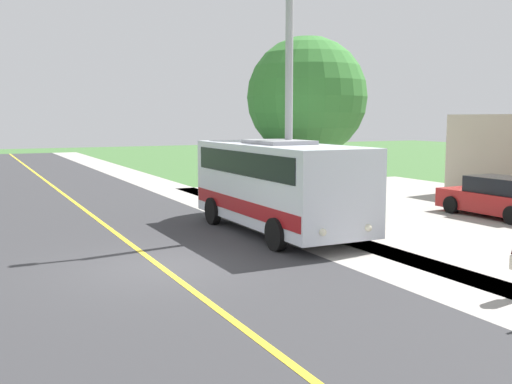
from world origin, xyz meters
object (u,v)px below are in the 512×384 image
shuttle_bus_front (278,182)px  street_light_pole (286,76)px  tree_curbside (307,97)px  parked_car_near (500,198)px

shuttle_bus_front → street_light_pole: bearing=-157.9°
tree_curbside → street_light_pole: bearing=49.2°
parked_car_near → tree_curbside: size_ratio=0.68×
parked_car_near → street_light_pole: bearing=-7.6°
street_light_pole → parked_car_near: street_light_pole is taller
parked_car_near → tree_curbside: 7.83m
shuttle_bus_front → parked_car_near: bearing=173.5°
parked_car_near → tree_curbside: (5.69, -4.00, 3.61)m
street_light_pole → parked_car_near: bearing=172.4°
shuttle_bus_front → tree_curbside: size_ratio=1.13×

